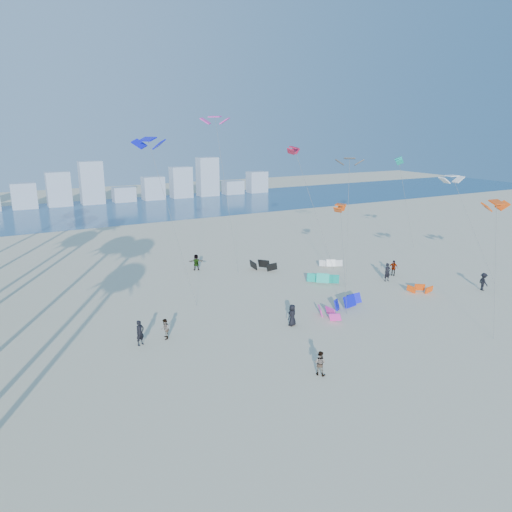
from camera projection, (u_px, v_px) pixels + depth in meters
name	position (u px, v px, depth m)	size (l,w,h in m)	color
ground	(344.00, 405.00, 27.30)	(220.00, 220.00, 0.00)	beige
ocean	(96.00, 212.00, 88.62)	(220.00, 220.00, 0.00)	navy
kitesurfer_near	(140.00, 333.00, 34.60)	(0.68, 0.44, 1.85)	black
kitesurfer_mid	(320.00, 363.00, 30.47)	(0.77, 0.60, 1.59)	gray
kitesurfers_far	(316.00, 281.00, 46.25)	(30.81, 20.32, 1.86)	black
grounded_kites	(325.00, 283.00, 46.91)	(13.00, 17.66, 1.06)	#E933B0
flying_kites	(334.00, 159.00, 49.08)	(36.83, 30.87, 16.60)	#EC490C
distant_skyline	(78.00, 189.00, 95.80)	(85.00, 3.00, 8.40)	#9EADBF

